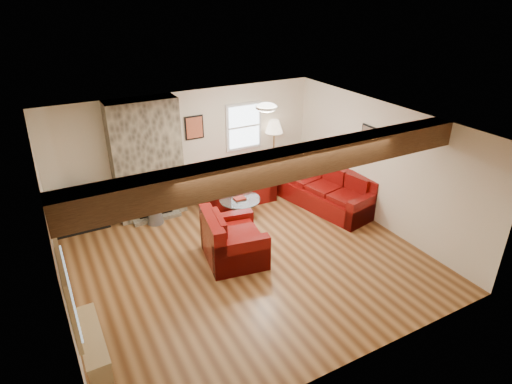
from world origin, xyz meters
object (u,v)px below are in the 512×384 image
(armchair_red, at_px, (234,236))
(floor_lamp, at_px, (274,130))
(television, at_px, (76,197))
(sofa_three, at_px, (326,189))
(coffee_table, at_px, (240,208))
(loveseat, at_px, (236,182))
(tv_cabinet, at_px, (81,218))

(armchair_red, relative_size, floor_lamp, 0.69)
(television, relative_size, floor_lamp, 0.45)
(sofa_three, relative_size, coffee_table, 2.53)
(coffee_table, relative_size, floor_lamp, 0.53)
(sofa_three, distance_m, television, 5.18)
(sofa_three, height_order, armchair_red, armchair_red)
(armchair_red, distance_m, television, 3.31)
(loveseat, distance_m, floor_lamp, 1.56)
(armchair_red, relative_size, coffee_table, 1.29)
(tv_cabinet, bearing_deg, floor_lamp, 0.25)
(loveseat, xyz_separation_m, floor_lamp, (1.19, 0.32, 0.96))
(loveseat, distance_m, armchair_red, 2.35)
(armchair_red, relative_size, tv_cabinet, 1.09)
(loveseat, xyz_separation_m, armchair_red, (-1.06, -2.10, 0.02))
(armchair_red, distance_m, coffee_table, 1.55)
(coffee_table, xyz_separation_m, tv_cabinet, (-3.04, 1.08, 0.05))
(armchair_red, distance_m, floor_lamp, 3.43)
(loveseat, bearing_deg, armchair_red, -113.37)
(sofa_three, relative_size, armchair_red, 1.96)
(armchair_red, xyz_separation_m, floor_lamp, (2.25, 2.42, 0.94))
(loveseat, height_order, armchair_red, armchair_red)
(loveseat, bearing_deg, television, 178.25)
(tv_cabinet, xyz_separation_m, television, (0.00, 0.00, 0.47))
(armchair_red, height_order, coffee_table, armchair_red)
(television, bearing_deg, floor_lamp, 0.25)
(sofa_three, bearing_deg, loveseat, -139.44)
(coffee_table, xyz_separation_m, television, (-3.04, 1.08, 0.52))
(coffee_table, xyz_separation_m, floor_lamp, (1.47, 1.10, 1.18))
(floor_lamp, bearing_deg, tv_cabinet, -179.75)
(sofa_three, height_order, tv_cabinet, sofa_three)
(loveseat, relative_size, coffee_table, 1.88)
(floor_lamp, bearing_deg, sofa_three, -75.19)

